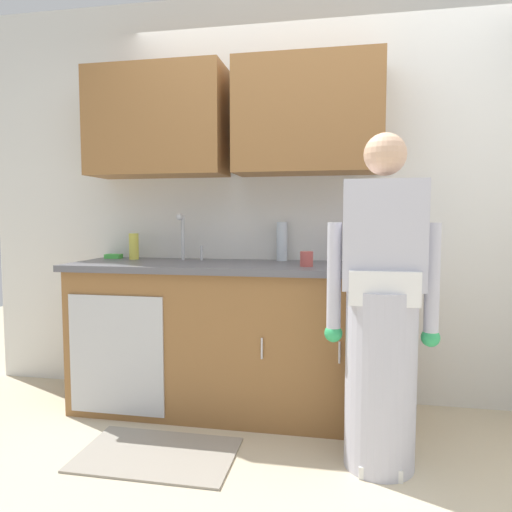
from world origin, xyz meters
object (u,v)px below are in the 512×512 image
object	(u,v)px
cup_by_sink	(307,259)
knife_on_counter	(346,266)
bottle_soap	(282,241)
person_at_sink	(382,328)
bottle_water_short	(134,246)
sponge	(114,256)
sink	(181,264)
bottle_water_tall	(359,244)

from	to	relation	value
cup_by_sink	knife_on_counter	xyz separation A→B (m)	(0.22, 0.05, -0.04)
bottle_soap	cup_by_sink	size ratio (longest dim) A/B	2.91
person_at_sink	knife_on_counter	xyz separation A→B (m)	(-0.17, 0.48, 0.25)
bottle_water_short	sponge	size ratio (longest dim) A/B	1.62
sink	cup_by_sink	bearing A→B (deg)	-8.34
sponge	person_at_sink	bearing A→B (deg)	-22.41
bottle_water_tall	cup_by_sink	size ratio (longest dim) A/B	2.73
person_at_sink	bottle_soap	bearing A→B (deg)	127.35
sink	bottle_water_tall	bearing A→B (deg)	9.00
sink	sponge	world-z (taller)	sink
person_at_sink	sponge	world-z (taller)	person_at_sink
cup_by_sink	knife_on_counter	size ratio (longest dim) A/B	0.37
cup_by_sink	bottle_water_short	bearing A→B (deg)	167.78
bottle_water_tall	bottle_water_short	bearing A→B (deg)	-178.68
bottle_water_tall	knife_on_counter	size ratio (longest dim) A/B	1.00
bottle_water_tall	bottle_soap	xyz separation A→B (m)	(-0.50, 0.05, 0.01)
bottle_water_tall	sponge	xyz separation A→B (m)	(-1.68, 0.01, -0.10)
cup_by_sink	knife_on_counter	bearing A→B (deg)	12.97
bottle_water_tall	bottle_soap	world-z (taller)	bottle_soap
cup_by_sink	sponge	size ratio (longest dim) A/B	0.80
bottle_water_short	bottle_soap	bearing A→B (deg)	5.00
sink	bottle_water_short	size ratio (longest dim) A/B	2.80
sink	bottle_soap	distance (m)	0.67
bottle_water_short	sink	bearing A→B (deg)	-19.86
bottle_soap	knife_on_counter	world-z (taller)	bottle_soap
bottle_water_tall	knife_on_counter	bearing A→B (deg)	-107.96
bottle_soap	cup_by_sink	xyz separation A→B (m)	(0.19, -0.35, -0.08)
cup_by_sink	sink	bearing A→B (deg)	171.66
bottle_soap	knife_on_counter	bearing A→B (deg)	-35.51
bottle_soap	sink	bearing A→B (deg)	-159.59
bottle_water_short	sponge	xyz separation A→B (m)	(-0.18, 0.05, -0.07)
person_at_sink	bottle_water_tall	bearing A→B (deg)	97.58
knife_on_counter	sponge	xyz separation A→B (m)	(-1.60, 0.26, 0.01)
bottle_soap	knife_on_counter	size ratio (longest dim) A/B	1.07
bottle_water_short	bottle_water_tall	size ratio (longest dim) A/B	0.74
sink	bottle_water_short	bearing A→B (deg)	160.14
bottle_water_short	cup_by_sink	xyz separation A→B (m)	(1.20, -0.26, -0.05)
knife_on_counter	cup_by_sink	bearing A→B (deg)	-77.53
bottle_soap	sponge	distance (m)	1.19
sponge	bottle_water_short	bearing A→B (deg)	-14.91
sink	sponge	size ratio (longest dim) A/B	4.55
knife_on_counter	bottle_soap	bearing A→B (deg)	-126.01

